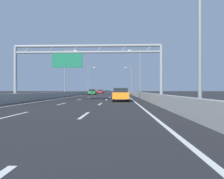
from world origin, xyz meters
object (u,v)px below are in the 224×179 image
at_px(yellow_car, 120,91).
at_px(streetlamp_right_far, 131,78).
at_px(sign_gantry, 85,58).
at_px(streetlamp_right_mid, 139,70).
at_px(streetlamp_left_far, 89,78).
at_px(white_car, 121,92).
at_px(streetlamp_left_mid, 66,70).
at_px(orange_car, 121,94).
at_px(streetlamp_right_near, 195,10).
at_px(red_car, 100,91).
at_px(green_car, 92,92).

bearing_deg(yellow_car, streetlamp_right_far, -83.70).
relative_size(sign_gantry, streetlamp_right_far, 1.75).
distance_m(streetlamp_right_mid, yellow_car, 68.17).
relative_size(streetlamp_right_mid, streetlamp_left_far, 1.00).
bearing_deg(sign_gantry, white_car, 82.56).
distance_m(streetlamp_left_mid, orange_car, 22.63).
relative_size(streetlamp_right_near, orange_car, 2.11).
distance_m(sign_gantry, streetlamp_right_mid, 21.61).
height_order(streetlamp_left_mid, yellow_car, streetlamp_left_mid).
bearing_deg(sign_gantry, streetlamp_right_near, -58.84).
height_order(sign_gantry, red_car, sign_gantry).
xyz_separation_m(streetlamp_left_mid, streetlamp_right_mid, (14.93, 0.00, 0.00)).
distance_m(streetlamp_right_mid, green_car, 18.51).
relative_size(yellow_car, orange_car, 1.03).
height_order(streetlamp_right_near, streetlamp_right_mid, same).
relative_size(streetlamp_left_mid, white_car, 2.05).
relative_size(streetlamp_left_mid, streetlamp_right_far, 1.00).
distance_m(streetlamp_right_near, streetlamp_left_far, 67.66).
bearing_deg(streetlamp_right_near, red_car, 99.19).
bearing_deg(streetlamp_left_mid, yellow_car, 80.74).
xyz_separation_m(streetlamp_left_mid, green_car, (3.65, 13.92, -4.64)).
distance_m(streetlamp_right_far, red_car, 12.33).
relative_size(streetlamp_right_mid, streetlamp_right_far, 1.00).
bearing_deg(streetlamp_left_mid, white_car, 43.98).
distance_m(orange_car, green_car, 33.90).
bearing_deg(orange_car, green_car, 102.81).
height_order(sign_gantry, streetlamp_left_far, streetlamp_left_far).
xyz_separation_m(streetlamp_right_near, green_car, (-11.28, 46.91, -4.64)).
bearing_deg(streetlamp_right_near, green_car, 103.52).
bearing_deg(green_car, streetlamp_right_mid, -50.97).
height_order(white_car, red_car, white_car).
height_order(sign_gantry, orange_car, sign_gantry).
bearing_deg(streetlamp_left_mid, sign_gantry, -70.42).
xyz_separation_m(red_car, green_car, (-0.18, -21.70, 0.03)).
xyz_separation_m(streetlamp_right_mid, streetlamp_right_far, (0.00, 32.99, 0.00)).
height_order(orange_car, green_car, orange_car).
xyz_separation_m(sign_gantry, white_car, (4.05, 30.99, -4.11)).
relative_size(sign_gantry, red_car, 3.64).
bearing_deg(streetlamp_left_far, streetlamp_left_mid, -90.00).
bearing_deg(white_car, streetlamp_right_near, -85.16).
relative_size(streetlamp_right_far, green_car, 2.32).
bearing_deg(streetlamp_right_mid, sign_gantry, -111.04).
bearing_deg(green_car, streetlamp_left_far, 100.83).
relative_size(sign_gantry, yellow_car, 3.59).
bearing_deg(orange_car, yellow_car, 90.06).
relative_size(sign_gantry, green_car, 4.06).
bearing_deg(orange_car, streetlamp_right_mid, 78.87).
relative_size(streetlamp_left_mid, red_car, 2.08).
distance_m(streetlamp_left_mid, green_car, 15.12).
distance_m(white_car, orange_car, 29.97).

